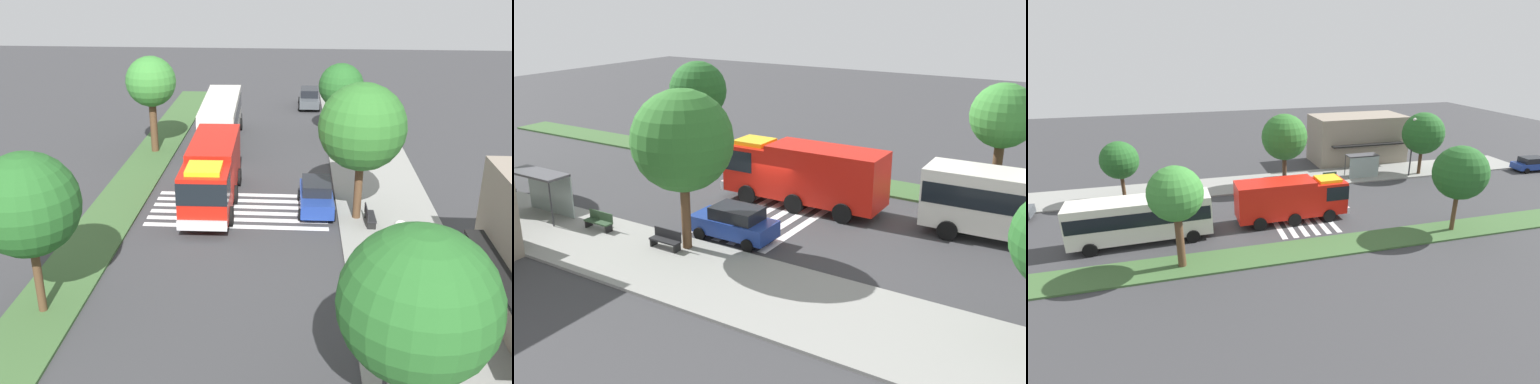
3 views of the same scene
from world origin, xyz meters
The scene contains 12 objects.
ground_plane centered at (0.00, 0.00, 0.00)m, with size 120.00×120.00×0.00m, color #38383A.
sidewalk centered at (0.00, 8.38, 0.07)m, with size 60.00×5.58×0.14m, color gray.
median_strip centered at (0.00, -7.09, 0.07)m, with size 60.00×3.00×0.14m, color #3D6033.
crosswalk centered at (-0.43, 0.00, 0.01)m, with size 4.95×10.07×0.01m.
fire_truck centered at (-0.99, -1.62, 2.01)m, with size 9.49×3.02×3.55m.
parked_car_mid centered at (-0.73, 4.39, 0.89)m, with size 4.26×2.07×1.72m.
bus_stop_shelter centered at (9.68, 7.22, 1.89)m, with size 3.50×1.40×2.46m.
bench_near_shelter centered at (5.68, 7.20, 0.59)m, with size 1.60×0.50×0.90m.
bench_west_of_shelter centered at (1.23, 7.20, 0.59)m, with size 1.60×0.50×0.90m.
sidewalk_tree_west centered at (0.45, 6.59, 5.28)m, with size 4.64×4.64×7.49m.
median_tree_far_west centered at (-10.40, -7.09, 5.18)m, with size 3.54×3.54×6.88m.
median_tree_west centered at (10.53, -7.09, 4.85)m, with size 4.13×4.13×6.79m.
Camera 2 is at (-16.53, 26.34, 11.61)m, focal length 41.74 mm.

